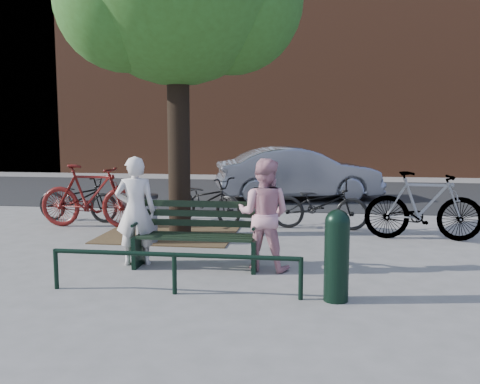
# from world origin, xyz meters

# --- Properties ---
(ground) EXTENTS (90.00, 90.00, 0.00)m
(ground) POSITION_xyz_m (0.00, 0.00, 0.00)
(ground) COLOR gray
(ground) RESTS_ON ground
(dirt_pit) EXTENTS (2.40, 2.00, 0.02)m
(dirt_pit) POSITION_xyz_m (-1.00, 2.20, 0.01)
(dirt_pit) COLOR brown
(dirt_pit) RESTS_ON ground
(road) EXTENTS (40.00, 7.00, 0.01)m
(road) POSITION_xyz_m (0.00, 8.50, 0.01)
(road) COLOR black
(road) RESTS_ON ground
(townhouse_row) EXTENTS (45.00, 4.00, 14.00)m
(townhouse_row) POSITION_xyz_m (0.17, 16.00, 6.25)
(townhouse_row) COLOR brown
(townhouse_row) RESTS_ON ground
(park_bench) EXTENTS (1.74, 0.54, 0.97)m
(park_bench) POSITION_xyz_m (-0.00, 0.08, 0.48)
(park_bench) COLOR black
(park_bench) RESTS_ON ground
(guard_railing) EXTENTS (3.06, 0.06, 0.51)m
(guard_railing) POSITION_xyz_m (0.00, -1.20, 0.40)
(guard_railing) COLOR black
(guard_railing) RESTS_ON ground
(person_left) EXTENTS (0.64, 0.50, 1.57)m
(person_left) POSITION_xyz_m (-0.90, 0.06, 0.79)
(person_left) COLOR silver
(person_left) RESTS_ON ground
(person_right) EXTENTS (0.85, 0.71, 1.56)m
(person_right) POSITION_xyz_m (0.95, 0.05, 0.78)
(person_right) COLOR #CA8B95
(person_right) RESTS_ON ground
(bollard) EXTENTS (0.29, 0.29, 1.06)m
(bollard) POSITION_xyz_m (1.90, -1.18, 0.57)
(bollard) COLOR black
(bollard) RESTS_ON ground
(litter_bin) EXTENTS (0.41, 0.41, 0.83)m
(litter_bin) POSITION_xyz_m (-1.20, 1.47, 0.42)
(litter_bin) COLOR gray
(litter_bin) RESTS_ON ground
(bicycle_a) EXTENTS (1.88, 0.83, 0.96)m
(bicycle_a) POSITION_xyz_m (-3.26, 3.26, 0.48)
(bicycle_a) COLOR black
(bicycle_a) RESTS_ON ground
(bicycle_b) EXTENTS (2.07, 0.60, 1.24)m
(bicycle_b) POSITION_xyz_m (-2.71, 2.65, 0.62)
(bicycle_b) COLOR #500D0B
(bicycle_b) RESTS_ON ground
(bicycle_c) EXTENTS (1.91, 1.47, 0.97)m
(bicycle_c) POSITION_xyz_m (-0.57, 3.42, 0.48)
(bicycle_c) COLOR black
(bicycle_c) RESTS_ON ground
(bicycle_d) EXTENTS (2.03, 0.65, 1.21)m
(bicycle_d) POSITION_xyz_m (3.54, 2.35, 0.60)
(bicycle_d) COLOR gray
(bicycle_d) RESTS_ON ground
(bicycle_e) EXTENTS (1.89, 0.76, 0.98)m
(bicycle_e) POSITION_xyz_m (1.75, 3.10, 0.49)
(bicycle_e) COLOR black
(bicycle_e) RESTS_ON ground
(parked_car) EXTENTS (4.57, 2.65, 1.42)m
(parked_car) POSITION_xyz_m (1.22, 7.05, 0.71)
(parked_car) COLOR slate
(parked_car) RESTS_ON ground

